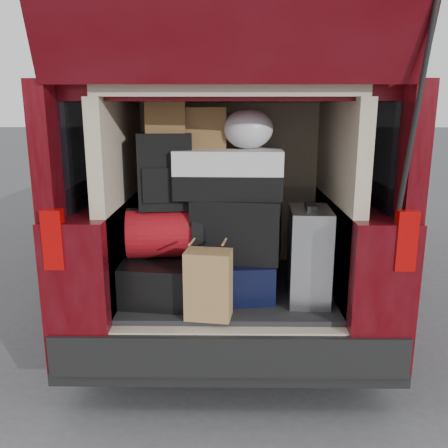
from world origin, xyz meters
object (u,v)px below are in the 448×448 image
Objects in this scene: silver_roller at (309,255)px; red_duffel at (165,233)px; kraft_bag at (208,285)px; backpack at (165,171)px; navy_hardshell at (234,274)px; twotone_duffel at (228,173)px; black_hardshell at (164,275)px; black_soft_case at (237,228)px.

silver_roller reaches higher than red_duffel.
silver_roller is 0.63m from kraft_bag.
silver_roller is 0.96m from backpack.
kraft_bag reaches higher than navy_hardshell.
twotone_duffel is (-0.47, 0.12, 0.46)m from silver_roller.
navy_hardshell is 0.40m from kraft_bag.
backpack reaches higher than red_duffel.
navy_hardshell is 0.95× the size of silver_roller.
twotone_duffel is at bearing 82.68° from kraft_bag.
black_hardshell is 1.09× the size of silver_roller.
black_soft_case is 0.54m from backpack.
navy_hardshell is 1.02× the size of black_soft_case.
black_soft_case is at bearing 7.49° from black_hardshell.
kraft_bag is at bearing -105.89° from black_soft_case.
black_hardshell is 1.17× the size of black_soft_case.
red_duffel is at bearing 137.21° from kraft_bag.
black_hardshell is 0.87m from silver_roller.
kraft_bag is 0.44m from black_soft_case.
black_hardshell is 1.36× the size of backpack.
silver_roller is at bearing -15.74° from backpack.
navy_hardshell is 0.49m from red_duffel.
black_soft_case is 0.83× the size of twotone_duffel.
red_duffel is at bearing -170.51° from black_soft_case.
kraft_bag is 0.85× the size of backpack.
black_hardshell is at bearing -149.43° from backpack.
silver_roller is at bearing -20.07° from navy_hardshell.
silver_roller reaches higher than kraft_bag.
backpack is at bearing -173.19° from black_soft_case.
black_soft_case is 0.33m from twotone_duffel.
black_soft_case reaches higher than navy_hardshell.
red_duffel reaches higher than navy_hardshell.
silver_roller reaches higher than black_hardshell.
red_duffel is (-0.84, 0.08, 0.11)m from silver_roller.
silver_roller is (0.86, -0.08, 0.15)m from black_hardshell.
kraft_bag is (-0.14, -0.37, 0.07)m from navy_hardshell.
black_soft_case is at bearing -28.62° from twotone_duffel.
black_soft_case is 1.16× the size of backpack.
black_hardshell is 0.62m from backpack.
silver_roller is at bearing 1.28° from black_hardshell.
kraft_bag is 0.67m from twotone_duffel.
backpack is (-0.83, 0.10, 0.47)m from silver_roller.
red_duffel is 0.71× the size of twotone_duffel.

